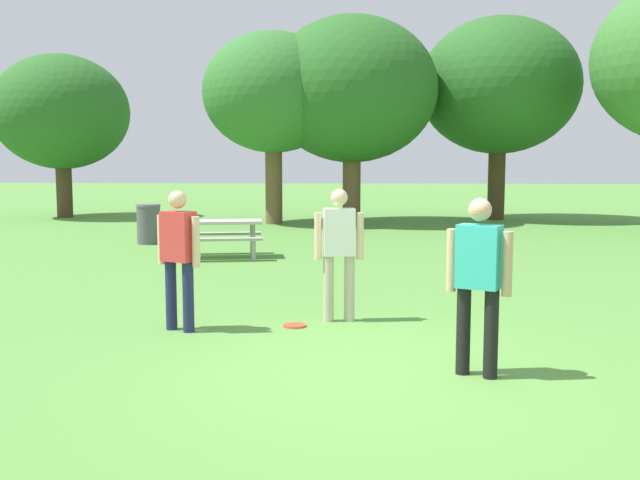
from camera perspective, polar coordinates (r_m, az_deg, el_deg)
name	(u,v)px	position (r m, az deg, el deg)	size (l,w,h in m)	color
ground_plane	(379,372)	(6.76, 4.81, -10.59)	(120.00, 120.00, 0.00)	#568E3D
person_thrower	(478,275)	(6.58, 12.66, -2.76)	(0.56, 0.36, 1.64)	black
person_catcher	(179,251)	(8.33, -11.33, -0.86)	(0.56, 0.36, 1.64)	#1E234C
person_bystander	(339,246)	(8.68, 1.55, -0.46)	(0.60, 0.27, 1.64)	#B7AD93
frisbee	(295,325)	(8.54, -2.07, -6.90)	(0.28, 0.28, 0.03)	#E04733
picnic_table_near	(220,230)	(14.72, -8.03, 0.77)	(1.93, 1.70, 0.77)	#B2ADA3
trash_can_beside_table	(149,224)	(17.55, -13.66, 1.27)	(0.59, 0.59, 0.96)	#515156
tree_tall_left	(61,113)	(27.00, -20.14, 9.63)	(4.74, 4.74, 5.75)	#4C3823
tree_broad_center	(273,93)	(22.77, -3.80, 11.72)	(4.45, 4.45, 6.04)	brown
tree_far_right	(352,90)	(22.97, 2.60, 11.98)	(5.43, 5.43, 6.57)	brown
tree_slender_mid	(499,86)	(25.18, 14.24, 11.91)	(5.39, 5.39, 6.83)	#4C3823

